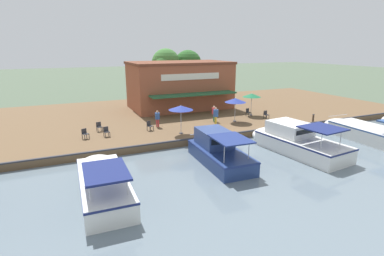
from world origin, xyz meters
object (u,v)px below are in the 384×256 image
(cafe_chair_back_row_seat, at_px, (106,131))
(cafe_chair_facing_river, at_px, (248,112))
(waterfront_restaurant, at_px, (180,85))
(patio_umbrella_back_row, at_px, (181,108))
(patio_umbrella_near_quay_edge, at_px, (235,100))
(patio_umbrella_far_corner, at_px, (252,95))
(motorboat_fourth_along, at_px, (216,149))
(tree_upstream_bank, at_px, (188,65))
(cafe_chair_mid_patio, at_px, (99,126))
(cafe_chair_beside_entrance, at_px, (85,133))
(cafe_chair_far_corner_seat, at_px, (150,125))
(tree_downstream_bank, at_px, (165,64))
(person_mid_patio, at_px, (214,112))
(motorboat_nearest_quay, at_px, (293,140))
(motorboat_far_downstream, at_px, (367,132))
(person_at_quay_edge, at_px, (216,114))
(mooring_post, at_px, (313,118))
(cafe_chair_under_first_umbrella, at_px, (266,114))
(person_near_entrance, at_px, (157,117))

(cafe_chair_back_row_seat, relative_size, cafe_chair_facing_river, 1.00)
(waterfront_restaurant, relative_size, patio_umbrella_back_row, 4.72)
(waterfront_restaurant, xyz_separation_m, patio_umbrella_near_quay_edge, (9.20, 2.43, -0.65))
(patio_umbrella_far_corner, bearing_deg, waterfront_restaurant, -142.82)
(motorboat_fourth_along, distance_m, tree_upstream_bank, 24.83)
(tree_upstream_bank, bearing_deg, cafe_chair_mid_patio, -47.03)
(cafe_chair_beside_entrance, distance_m, cafe_chair_far_corner_seat, 5.69)
(patio_umbrella_back_row, xyz_separation_m, motorboat_fourth_along, (5.76, 0.37, -2.04))
(cafe_chair_mid_patio, xyz_separation_m, tree_downstream_bank, (-13.74, 11.26, 4.65))
(person_mid_patio, height_order, motorboat_fourth_along, motorboat_fourth_along)
(tree_upstream_bank, bearing_deg, motorboat_nearest_quay, -2.72)
(person_mid_patio, distance_m, motorboat_nearest_quay, 9.42)
(motorboat_far_downstream, bearing_deg, person_at_quay_edge, -127.60)
(waterfront_restaurant, height_order, mooring_post, waterfront_restaurant)
(patio_umbrella_far_corner, height_order, person_at_quay_edge, patio_umbrella_far_corner)
(cafe_chair_mid_patio, relative_size, motorboat_fourth_along, 0.12)
(person_mid_patio, distance_m, person_at_quay_edge, 1.49)
(mooring_post, height_order, tree_downstream_bank, tree_downstream_bank)
(cafe_chair_beside_entrance, xyz_separation_m, mooring_post, (3.54, 21.79, -0.04))
(patio_umbrella_back_row, relative_size, person_at_quay_edge, 1.46)
(mooring_post, bearing_deg, person_mid_patio, -116.31)
(cafe_chair_back_row_seat, bearing_deg, cafe_chair_under_first_umbrella, 89.56)
(patio_umbrella_near_quay_edge, relative_size, mooring_post, 2.92)
(cafe_chair_facing_river, distance_m, person_at_quay_edge, 5.62)
(cafe_chair_mid_patio, height_order, mooring_post, cafe_chair_mid_patio)
(tree_upstream_bank, bearing_deg, cafe_chair_back_row_seat, -42.52)
(cafe_chair_under_first_umbrella, bearing_deg, tree_downstream_bank, -159.90)
(cafe_chair_under_first_umbrella, distance_m, person_at_quay_edge, 6.29)
(person_mid_patio, bearing_deg, tree_downstream_bank, -179.69)
(person_near_entrance, distance_m, tree_upstream_bank, 17.52)
(person_near_entrance, bearing_deg, patio_umbrella_back_row, 21.36)
(cafe_chair_beside_entrance, relative_size, mooring_post, 1.00)
(cafe_chair_under_first_umbrella, xyz_separation_m, motorboat_far_downstream, (8.51, 4.50, -0.32))
(person_mid_patio, xyz_separation_m, motorboat_fourth_along, (8.57, -4.43, -0.73))
(cafe_chair_facing_river, height_order, tree_downstream_bank, tree_downstream_bank)
(cafe_chair_back_row_seat, bearing_deg, tree_upstream_bank, 137.48)
(patio_umbrella_near_quay_edge, relative_size, cafe_chair_far_corner_seat, 2.90)
(motorboat_far_downstream, bearing_deg, person_near_entrance, -121.48)
(cafe_chair_beside_entrance, height_order, person_mid_patio, person_mid_patio)
(person_mid_patio, xyz_separation_m, mooring_post, (4.48, 9.06, -0.59))
(tree_downstream_bank, bearing_deg, cafe_chair_far_corner_seat, -24.47)
(patio_umbrella_far_corner, distance_m, cafe_chair_facing_river, 1.88)
(patio_umbrella_far_corner, bearing_deg, motorboat_far_downstream, 25.51)
(patio_umbrella_far_corner, bearing_deg, mooring_post, 35.92)
(cafe_chair_under_first_umbrella, relative_size, person_mid_patio, 0.52)
(motorboat_far_downstream, bearing_deg, patio_umbrella_near_quay_edge, -136.81)
(person_at_quay_edge, distance_m, tree_upstream_bank, 16.85)
(cafe_chair_under_first_umbrella, height_order, tree_downstream_bank, tree_downstream_bank)
(cafe_chair_back_row_seat, xyz_separation_m, motorboat_nearest_quay, (8.11, 13.17, -0.16))
(tree_downstream_bank, distance_m, tree_upstream_bank, 3.40)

